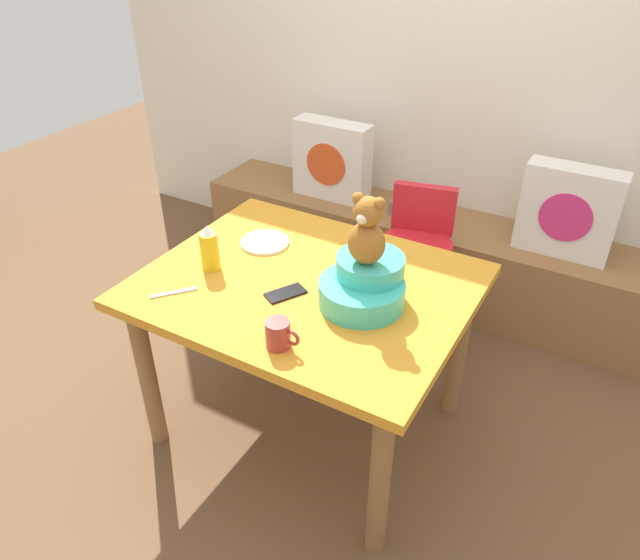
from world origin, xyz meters
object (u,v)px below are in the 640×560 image
(pillow_floral_left, at_px, (332,160))
(teddy_bear, at_px, (367,232))
(ketchup_bottle, at_px, (209,249))
(dinner_plate_near, at_px, (265,242))
(book_stack, at_px, (411,207))
(infant_seat_teal, at_px, (364,284))
(coffee_mug, at_px, (279,334))
(highchair, at_px, (417,248))
(cell_phone, at_px, (286,293))
(dining_table, at_px, (307,305))
(pillow_floral_right, at_px, (568,212))

(pillow_floral_left, bearing_deg, teddy_bear, -56.74)
(ketchup_bottle, distance_m, dinner_plate_near, 0.28)
(book_stack, height_order, infant_seat_teal, infant_seat_teal)
(coffee_mug, bearing_deg, ketchup_bottle, 151.43)
(pillow_floral_left, distance_m, teddy_bear, 1.49)
(book_stack, height_order, coffee_mug, coffee_mug)
(highchair, distance_m, teddy_bear, 0.95)
(highchair, bearing_deg, coffee_mug, -90.97)
(book_stack, bearing_deg, cell_phone, -87.78)
(teddy_bear, distance_m, dinner_plate_near, 0.62)
(teddy_bear, bearing_deg, book_stack, 104.25)
(dining_table, relative_size, dinner_plate_near, 5.94)
(ketchup_bottle, relative_size, coffee_mug, 1.54)
(pillow_floral_right, xyz_separation_m, highchair, (-0.58, -0.42, -0.16))
(pillow_floral_left, xyz_separation_m, highchair, (0.69, -0.42, -0.16))
(dinner_plate_near, bearing_deg, pillow_floral_left, 104.12)
(ketchup_bottle, xyz_separation_m, cell_phone, (0.34, -0.01, -0.08))
(book_stack, xyz_separation_m, ketchup_bottle, (-0.29, -1.33, 0.33))
(pillow_floral_right, bearing_deg, highchair, -144.52)
(dining_table, xyz_separation_m, ketchup_bottle, (-0.36, -0.10, 0.19))
(dining_table, bearing_deg, cell_phone, -102.24)
(pillow_floral_right, bearing_deg, infant_seat_teal, -111.56)
(teddy_bear, relative_size, dinner_plate_near, 1.25)
(dining_table, distance_m, infant_seat_teal, 0.30)
(pillow_floral_right, bearing_deg, teddy_bear, -111.55)
(book_stack, bearing_deg, coffee_mug, -83.16)
(pillow_floral_right, height_order, ketchup_bottle, ketchup_bottle)
(infant_seat_teal, relative_size, dinner_plate_near, 1.65)
(coffee_mug, xyz_separation_m, dinner_plate_near, (-0.41, 0.52, -0.04))
(teddy_bear, xyz_separation_m, coffee_mug, (-0.12, -0.35, -0.23))
(book_stack, height_order, teddy_bear, teddy_bear)
(highchair, relative_size, ketchup_bottle, 4.27)
(infant_seat_teal, bearing_deg, pillow_floral_right, 68.44)
(dining_table, bearing_deg, ketchup_bottle, -164.54)
(book_stack, bearing_deg, ketchup_bottle, -102.25)
(infant_seat_teal, bearing_deg, dining_table, 178.43)
(pillow_floral_left, bearing_deg, book_stack, 2.48)
(book_stack, distance_m, cell_phone, 1.36)
(book_stack, distance_m, highchair, 0.49)
(teddy_bear, xyz_separation_m, dinner_plate_near, (-0.53, 0.16, -0.27))
(book_stack, relative_size, teddy_bear, 0.80)
(pillow_floral_right, height_order, highchair, pillow_floral_right)
(coffee_mug, bearing_deg, dinner_plate_near, 128.26)
(highchair, xyz_separation_m, infant_seat_teal, (0.10, -0.80, 0.29))
(cell_phone, bearing_deg, teddy_bear, -129.77)
(highchair, bearing_deg, dining_table, -99.68)
(pillow_floral_left, relative_size, ketchup_bottle, 2.38)
(infant_seat_teal, relative_size, coffee_mug, 2.75)
(highchair, relative_size, cell_phone, 5.49)
(highchair, distance_m, cell_phone, 0.94)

